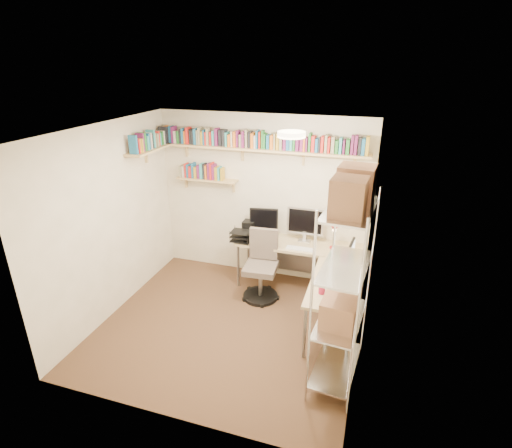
{
  "coord_description": "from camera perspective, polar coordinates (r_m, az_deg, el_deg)",
  "views": [
    {
      "loc": [
        1.61,
        -3.96,
        3.2
      ],
      "look_at": [
        0.2,
        0.55,
        1.23
      ],
      "focal_mm": 28.0,
      "sensor_mm": 36.0,
      "label": 1
    }
  ],
  "objects": [
    {
      "name": "office_chair",
      "position": [
        5.7,
        0.78,
        -6.6
      ],
      "size": [
        0.52,
        0.53,
        1.0
      ],
      "rotation": [
        0.0,
        0.0,
        0.07
      ],
      "color": "black",
      "rests_on": "ground"
    },
    {
      "name": "ground",
      "position": [
        5.34,
        -3.91,
        -14.26
      ],
      "size": [
        3.2,
        3.2,
        0.0
      ],
      "primitive_type": "plane",
      "color": "#4A2B1F",
      "rests_on": "ground"
    },
    {
      "name": "room_shell",
      "position": [
        4.59,
        -4.36,
        1.4
      ],
      "size": [
        3.24,
        3.04,
        2.52
      ],
      "color": "beige",
      "rests_on": "ground"
    },
    {
      "name": "wire_rack",
      "position": [
        3.83,
        12.78,
        -3.74
      ],
      "size": [
        0.51,
        0.93,
        2.3
      ],
      "rotation": [
        0.0,
        0.0,
        -0.09
      ],
      "color": "silver",
      "rests_on": "ground"
    },
    {
      "name": "wall_shelves",
      "position": [
        5.76,
        -3.72,
        10.81
      ],
      "size": [
        3.12,
        1.09,
        0.8
      ],
      "color": "tan",
      "rests_on": "ground"
    },
    {
      "name": "corner_desk",
      "position": [
        5.61,
        6.18,
        -4.0
      ],
      "size": [
        1.89,
        1.84,
        1.23
      ],
      "color": "tan",
      "rests_on": "ground"
    }
  ]
}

